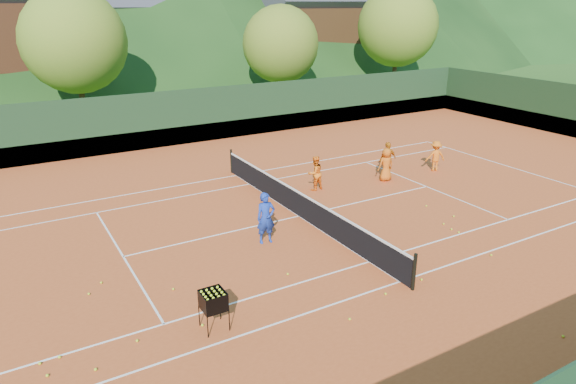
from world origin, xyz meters
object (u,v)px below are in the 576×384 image
student_a (315,173)px  chalet_mid (164,30)px  student_c (386,165)px  student_b (388,159)px  chalet_right (314,26)px  ball_hopper (213,301)px  coach (266,218)px  student_d (435,156)px  tennis_net (299,203)px

student_a → chalet_mid: (3.95, 31.90, 4.24)m
student_c → chalet_mid: (0.62, 32.49, 4.23)m
student_b → chalet_right: 31.71m
student_b → chalet_mid: bearing=-92.2°
student_a → chalet_right: chalet_right is taller
student_c → chalet_right: chalet_right is taller
student_c → chalet_right: (14.62, 28.49, 4.50)m
ball_hopper → chalet_right: (25.38, 34.89, 4.49)m
coach → chalet_mid: size_ratio=0.14×
student_c → ball_hopper: 12.53m
coach → student_b: coach is taller
coach → student_b: size_ratio=1.08×
student_c → student_d: (2.93, -0.05, -0.03)m
student_d → chalet_mid: size_ratio=0.11×
coach → student_a: (4.13, 3.41, -0.12)m
student_b → coach: bearing=20.6°
student_a → tennis_net: bearing=37.7°
student_b → ball_hopper: bearing=29.4°
student_a → student_b: size_ratio=0.92×
student_d → chalet_right: (11.69, 28.53, 4.53)m
tennis_net → chalet_mid: bearing=80.0°
student_c → ball_hopper: (-10.77, -6.40, 0.01)m
student_d → ball_hopper: (-13.70, -6.35, 0.04)m
tennis_net → chalet_mid: size_ratio=0.95×
student_c → chalet_right: 32.33m
tennis_net → ball_hopper: (-5.38, -4.89, 0.25)m
tennis_net → ball_hopper: tennis_net is taller
tennis_net → ball_hopper: size_ratio=12.07×
chalet_mid → coach: bearing=-102.9°
coach → chalet_mid: (8.07, 35.32, 4.11)m
student_d → chalet_mid: bearing=-65.6°
ball_hopper → chalet_mid: bearing=73.7°
coach → student_b: 8.58m
student_d → tennis_net: (-8.31, -1.47, -0.21)m
coach → student_c: 7.98m
student_a → tennis_net: size_ratio=0.12×
student_a → ball_hopper: 10.20m
student_a → chalet_mid: bearing=-105.0°
coach → tennis_net: 2.48m
student_c → tennis_net: bearing=21.8°
student_d → tennis_net: size_ratio=0.12×
student_c → chalet_right: bearing=-111.1°
student_a → student_b: 3.81m
ball_hopper → chalet_mid: chalet_mid is taller
student_d → ball_hopper: 15.10m
student_c → chalet_right: size_ratio=0.12×
coach → student_a: 5.36m
coach → student_a: coach is taller
student_d → chalet_right: 31.16m
student_a → chalet_right: size_ratio=0.12×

